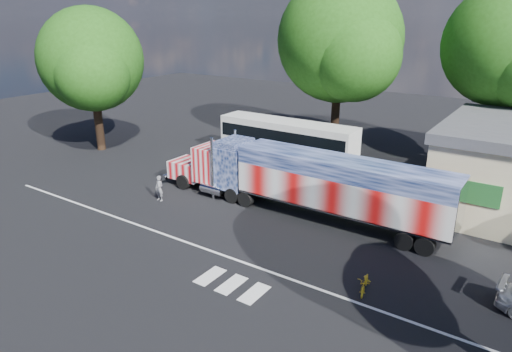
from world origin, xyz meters
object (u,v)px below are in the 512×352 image
Objects in this scene: tree_ne_a at (509,46)px; semi_truck at (304,180)px; woman at (159,188)px; bicycle at (365,283)px; coach_bus at (287,141)px; tree_n_mid at (341,41)px; tree_w_a at (92,60)px.

semi_truck is at bearing -118.18° from tree_ne_a.
woman is 1.05× the size of bicycle.
tree_ne_a is at bearing 24.87° from coach_bus.
tree_ne_a is 0.94× the size of tree_n_mid.
semi_truck is 1.41× the size of tree_ne_a.
coach_bus is 17.11m from tree_w_a.
tree_w_a is at bearing 152.10° from bicycle.
semi_truck is at bearing -53.97° from coach_bus.
woman is at bearing -102.44° from coach_bus.
bicycle is (11.89, -13.69, -1.29)m from coach_bus.
semi_truck is 9.99m from coach_bus.
coach_bus is 7.29× the size of bicycle.
coach_bus is at bearing 22.00° from tree_w_a.
coach_bus is 6.93× the size of woman.
bicycle is (14.40, -2.31, -0.41)m from woman.
coach_bus is 9.27m from tree_n_mid.
tree_n_mid is 1.20× the size of tree_w_a.
coach_bus is at bearing -107.32° from tree_n_mid.
woman is at bearing -132.30° from tree_ne_a.
tree_w_a is (-28.48, -12.31, -1.50)m from tree_ne_a.
tree_ne_a is (16.08, 17.67, 8.22)m from woman.
semi_truck reaches higher than coach_bus.
tree_w_a reaches higher than coach_bus.
tree_ne_a reaches higher than bicycle.
tree_n_mid is (-4.19, 13.47, 6.98)m from semi_truck.
tree_n_mid reaches higher than woman.
tree_n_mid is at bearing 34.53° from tree_w_a.
tree_w_a reaches higher than woman.
coach_bus is 18.18m from bicycle.
semi_truck reaches higher than bicycle.
semi_truck is 1.67× the size of coach_bus.
tree_n_mid is (4.19, 16.77, 8.24)m from woman.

